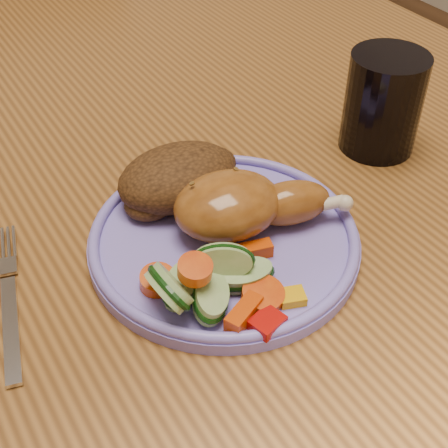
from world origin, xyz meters
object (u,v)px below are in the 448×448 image
Objects in this scene: dining_table at (227,222)px; fork at (9,304)px; chair_far at (58,110)px; drinking_glass at (383,103)px; plate at (224,242)px.

dining_table is 9.06× the size of fork.
chair_far reaches higher than drinking_glass.
chair_far is 3.76× the size of plate.
drinking_glass is at bearing -20.22° from dining_table.
fork is at bearing -163.60° from dining_table.
chair_far reaches higher than dining_table.
chair_far is (0.00, 0.63, -0.17)m from dining_table.
fork is at bearing 170.45° from plate.
drinking_glass reaches higher than fork.
plate is at bearing -167.66° from drinking_glass.
drinking_glass is (0.23, 0.05, 0.05)m from plate.
chair_far is 0.78m from plate.
dining_table is 0.21m from drinking_glass.
plate is (-0.07, -0.11, 0.09)m from dining_table.
drinking_glass is (0.16, -0.68, 0.31)m from chair_far.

